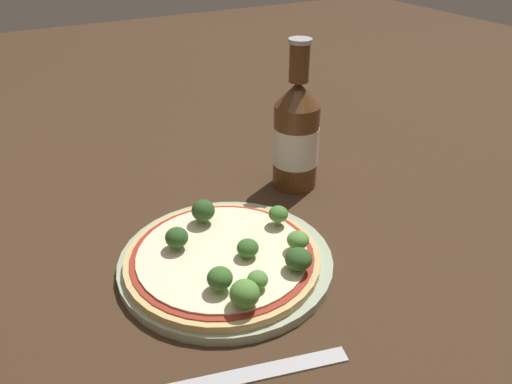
{
  "coord_description": "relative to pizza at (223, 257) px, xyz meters",
  "views": [
    {
      "loc": [
        0.46,
        -0.2,
        0.4
      ],
      "look_at": [
        -0.04,
        0.07,
        0.06
      ],
      "focal_mm": 35.0,
      "sensor_mm": 36.0,
      "label": 1
    }
  ],
  "objects": [
    {
      "name": "broccoli_floret_6",
      "position": [
        0.07,
        0.06,
        0.02
      ],
      "size": [
        0.03,
        0.03,
        0.03
      ],
      "color": "#6B8E51",
      "rests_on": "pizza"
    },
    {
      "name": "broccoli_floret_8",
      "position": [
        0.09,
        -0.02,
        0.02
      ],
      "size": [
        0.03,
        0.03,
        0.03
      ],
      "color": "#6B8E51",
      "rests_on": "pizza"
    },
    {
      "name": "broccoli_floret_1",
      "position": [
        0.02,
        0.02,
        0.02
      ],
      "size": [
        0.03,
        0.03,
        0.02
      ],
      "color": "#6B8E51",
      "rests_on": "pizza"
    },
    {
      "name": "broccoli_floret_0",
      "position": [
        -0.03,
        -0.04,
        0.02
      ],
      "size": [
        0.03,
        0.03,
        0.03
      ],
      "color": "#6B8E51",
      "rests_on": "pizza"
    },
    {
      "name": "broccoli_floret_4",
      "position": [
        -0.07,
        0.01,
        0.03
      ],
      "size": [
        0.03,
        0.03,
        0.03
      ],
      "color": "#6B8E51",
      "rests_on": "pizza"
    },
    {
      "name": "broccoli_floret_2",
      "position": [
        0.06,
        -0.03,
        0.02
      ],
      "size": [
        0.03,
        0.03,
        0.03
      ],
      "color": "#6B8E51",
      "rests_on": "pizza"
    },
    {
      "name": "plate",
      "position": [
        -0.01,
        0.01,
        -0.01
      ],
      "size": [
        0.27,
        0.27,
        0.01
      ],
      "color": "#A3B293",
      "rests_on": "ground_plane"
    },
    {
      "name": "broccoli_floret_5",
      "position": [
        0.04,
        0.08,
        0.02
      ],
      "size": [
        0.03,
        0.03,
        0.03
      ],
      "color": "#6B8E51",
      "rests_on": "pizza"
    },
    {
      "name": "ground_plane",
      "position": [
        -0.02,
        0.01,
        -0.02
      ],
      "size": [
        3.0,
        3.0,
        0.0
      ],
      "primitive_type": "plane",
      "color": "#3D2819"
    },
    {
      "name": "beer_bottle",
      "position": [
        -0.14,
        0.19,
        0.07
      ],
      "size": [
        0.07,
        0.07,
        0.23
      ],
      "color": "#563319",
      "rests_on": "ground_plane"
    },
    {
      "name": "pizza",
      "position": [
        0.0,
        0.0,
        0.0
      ],
      "size": [
        0.24,
        0.24,
        0.01
      ],
      "color": "tan",
      "rests_on": "plate"
    },
    {
      "name": "broccoli_floret_3",
      "position": [
        0.08,
        0.01,
        0.02
      ],
      "size": [
        0.02,
        0.02,
        0.02
      ],
      "color": "#6B8E51",
      "rests_on": "pizza"
    },
    {
      "name": "broccoli_floret_7",
      "position": [
        -0.02,
        0.09,
        0.02
      ],
      "size": [
        0.03,
        0.03,
        0.03
      ],
      "color": "#6B8E51",
      "rests_on": "pizza"
    },
    {
      "name": "fork",
      "position": [
        0.16,
        -0.05,
        -0.02
      ],
      "size": [
        0.06,
        0.2,
        0.0
      ],
      "rotation": [
        0.0,
        0.0,
        1.33
      ],
      "color": "#B2B2B7",
      "rests_on": "ground_plane"
    }
  ]
}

